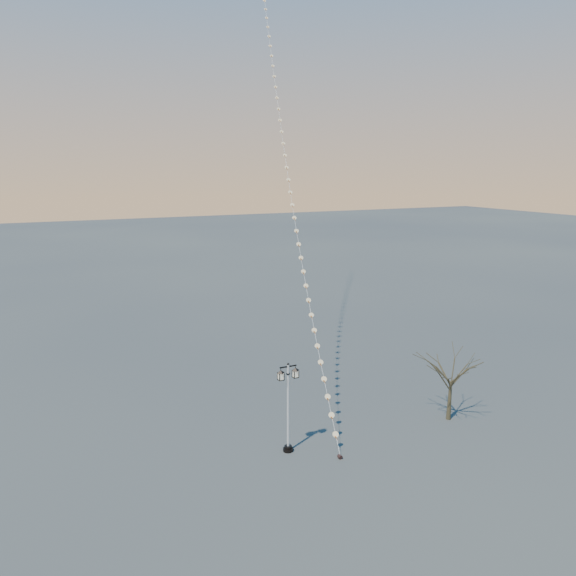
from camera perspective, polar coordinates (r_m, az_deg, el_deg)
ground at (r=31.42m, az=6.58°, el=-16.49°), size 300.00×300.00×0.00m
street_lamp at (r=29.33m, az=0.02°, el=-12.35°), size 1.31×0.57×5.17m
bare_tree at (r=34.23m, az=17.28°, el=-8.61°), size 2.76×2.76×4.58m
kite_train at (r=44.45m, az=0.15°, el=14.61°), size 11.52×36.68×33.66m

